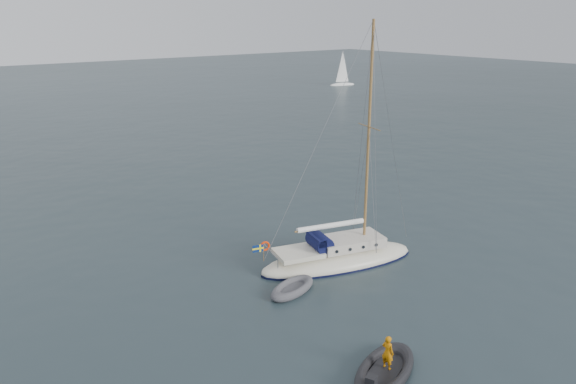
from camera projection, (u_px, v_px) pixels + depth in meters
ground at (284, 264)px, 31.79m from camera, size 300.00×300.00×0.00m
sailboat at (338, 246)px, 31.59m from camera, size 9.78×2.93×13.92m
dinghy at (292, 288)px, 28.57m from camera, size 3.09×1.40×0.44m
rib at (385, 370)px, 21.91m from camera, size 4.14×1.88×1.65m
distant_yacht_b at (343, 69)px, 111.64m from camera, size 5.58×2.97×7.39m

